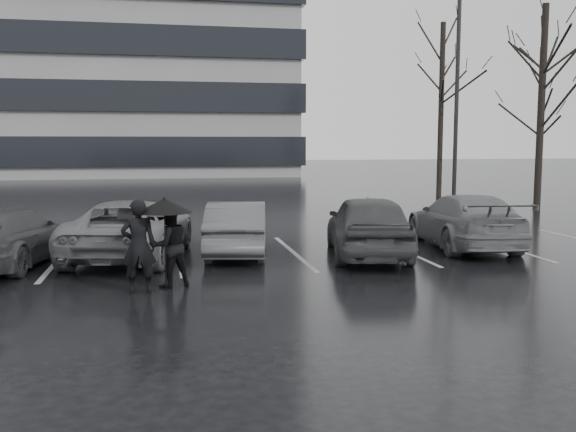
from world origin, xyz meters
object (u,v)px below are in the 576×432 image
(pedestrian_right, at_px, (169,246))
(tree_ne, at_px, (540,125))
(car_west_c, at_px, (6,237))
(lamp_post, at_px, (456,112))
(tree_east, at_px, (541,109))
(car_main, at_px, (368,225))
(car_west_b, at_px, (131,229))
(car_east, at_px, (464,221))
(tree_north, at_px, (441,111))
(pedestrian_left, at_px, (139,246))
(car_west_a, at_px, (237,228))

(pedestrian_right, bearing_deg, tree_ne, -161.01)
(car_west_c, distance_m, lamp_post, 15.09)
(tree_east, relative_size, tree_ne, 1.14)
(lamp_post, height_order, tree_east, lamp_post)
(car_main, distance_m, car_west_b, 5.65)
(car_west_b, distance_m, car_east, 8.46)
(tree_north, bearing_deg, tree_east, -81.87)
(pedestrian_left, height_order, pedestrian_right, pedestrian_left)
(pedestrian_right, bearing_deg, car_main, -175.46)
(car_west_b, height_order, car_west_c, car_west_b)
(car_west_b, xyz_separation_m, pedestrian_right, (0.85, -3.35, 0.10))
(car_west_a, height_order, car_west_c, car_west_c)
(pedestrian_right, bearing_deg, car_east, -179.19)
(car_east, bearing_deg, car_main, 22.57)
(car_west_c, xyz_separation_m, tree_north, (16.99, 14.93, 3.60))
(pedestrian_right, distance_m, tree_east, 18.28)
(car_main, bearing_deg, car_west_c, 8.36)
(car_west_b, relative_size, tree_north, 0.58)
(car_main, height_order, tree_ne, tree_ne)
(car_west_b, distance_m, pedestrian_right, 3.46)
(pedestrian_right, xyz_separation_m, tree_ne, (16.97, 14.71, 2.71))
(car_east, bearing_deg, car_west_b, 5.27)
(car_main, height_order, pedestrian_right, pedestrian_right)
(car_west_a, relative_size, pedestrian_left, 2.29)
(car_west_b, relative_size, car_west_c, 1.10)
(lamp_post, distance_m, tree_ne, 9.17)
(lamp_post, bearing_deg, car_west_c, -156.06)
(car_west_b, bearing_deg, tree_east, -142.27)
(pedestrian_left, xyz_separation_m, lamp_post, (10.53, 9.16, 2.89))
(car_main, bearing_deg, car_east, -152.44)
(car_west_c, distance_m, pedestrian_left, 4.35)
(tree_ne, height_order, tree_north, tree_north)
(car_west_c, relative_size, pedestrian_right, 2.84)
(tree_north, bearing_deg, car_main, -119.68)
(car_west_c, relative_size, tree_ne, 0.64)
(car_west_a, height_order, lamp_post, lamp_post)
(car_west_c, bearing_deg, car_east, -167.44)
(car_main, height_order, tree_east, tree_east)
(car_main, distance_m, tree_north, 18.02)
(car_west_c, xyz_separation_m, lamp_post, (13.50, 5.99, 3.10))
(car_west_a, height_order, tree_ne, tree_ne)
(car_main, height_order, pedestrian_left, pedestrian_left)
(car_west_b, xyz_separation_m, tree_north, (14.32, 14.36, 3.56))
(tree_east, bearing_deg, tree_north, 98.13)
(car_west_b, bearing_deg, tree_north, -122.85)
(car_east, distance_m, pedestrian_left, 8.91)
(car_west_a, bearing_deg, tree_north, -120.10)
(car_east, bearing_deg, tree_ne, -122.75)
(lamp_post, bearing_deg, pedestrian_right, -138.69)
(car_main, xyz_separation_m, tree_ne, (12.25, 12.36, 2.74))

